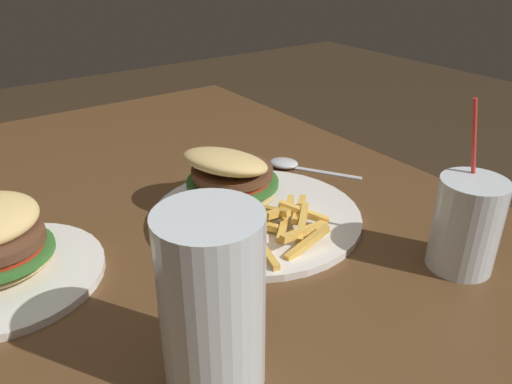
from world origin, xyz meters
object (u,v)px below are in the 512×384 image
at_px(spoon, 288,164).
at_px(meal_plate_far, 0,254).
at_px(beer_glass, 212,305).
at_px(juice_glass, 466,228).
at_px(meal_plate_near, 242,194).

bearing_deg(spoon, meal_plate_far, 64.04).
distance_m(beer_glass, meal_plate_far, 0.31).
relative_size(beer_glass, juice_glass, 0.84).
height_order(meal_plate_near, meal_plate_far, meal_plate_near).
distance_m(juice_glass, meal_plate_far, 0.55).
bearing_deg(beer_glass, meal_plate_near, -38.67).
xyz_separation_m(juice_glass, meal_plate_far, (0.30, 0.46, -0.02)).
relative_size(beer_glass, spoon, 1.12).
xyz_separation_m(meal_plate_near, spoon, (0.09, -0.16, -0.02)).
bearing_deg(beer_glass, juice_glass, -94.10).
height_order(beer_glass, juice_glass, juice_glass).
bearing_deg(meal_plate_far, beer_glass, -155.22).
bearing_deg(beer_glass, meal_plate_far, 24.78).
bearing_deg(spoon, beer_glass, 100.84).
height_order(meal_plate_near, spoon, meal_plate_near).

